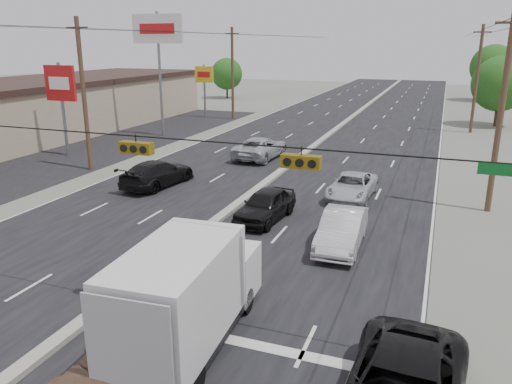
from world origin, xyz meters
TOP-DOWN VIEW (x-y plane):
  - ground at (0.00, 0.00)m, footprint 200.00×200.00m
  - road_surface at (0.00, 30.00)m, footprint 20.00×160.00m
  - center_median at (0.00, 30.00)m, footprint 0.50×160.00m
  - strip_mall at (-26.00, 25.00)m, footprint 12.00×42.00m
  - parking_lot at (-17.00, 25.00)m, footprint 10.00×42.00m
  - utility_pole_left_b at (-12.50, 15.00)m, footprint 1.60×0.30m
  - utility_pole_left_c at (-12.50, 40.00)m, footprint 1.60×0.30m
  - utility_pole_right_b at (12.50, 15.00)m, footprint 1.60×0.30m
  - utility_pole_right_c at (12.50, 40.00)m, footprint 1.60×0.30m
  - traffic_signals at (1.40, 0.00)m, footprint 25.00×0.30m
  - pole_sign_mid at (-17.00, 18.00)m, footprint 2.60×0.25m
  - pole_sign_billboard at (-14.50, 28.00)m, footprint 5.00×0.25m
  - pole_sign_far at (-16.00, 40.00)m, footprint 2.20×0.25m
  - tree_left_far at (-22.00, 60.00)m, footprint 4.80×4.80m
  - tree_right_mid at (15.00, 45.00)m, footprint 5.60×5.60m
  - tree_right_far at (16.00, 70.00)m, footprint 6.40×6.40m
  - box_truck at (3.65, -1.14)m, footprint 2.64×6.56m
  - tan_sedan at (3.00, -3.11)m, footprint 2.66×5.18m
  - red_sedan at (1.74, 3.23)m, footprint 1.75×4.04m
  - queue_car_a at (2.14, 9.65)m, footprint 2.22×4.62m
  - queue_car_b at (6.31, 7.60)m, footprint 1.78×4.77m
  - queue_car_c at (5.48, 14.74)m, footprint 2.44×4.94m
  - oncoming_near at (-6.02, 13.09)m, footprint 2.87×5.64m
  - oncoming_far at (-2.75, 22.37)m, footprint 3.01×5.90m

SIDE VIEW (x-z plane):
  - ground at x=0.00m, z-range 0.00..0.00m
  - road_surface at x=0.00m, z-range -0.01..0.01m
  - parking_lot at x=-17.00m, z-range -0.01..0.01m
  - center_median at x=0.00m, z-range 0.00..0.20m
  - red_sedan at x=1.74m, z-range 0.00..1.29m
  - queue_car_c at x=5.48m, z-range 0.00..1.35m
  - tan_sedan at x=3.00m, z-range 0.00..1.44m
  - queue_car_a at x=2.14m, z-range 0.00..1.52m
  - queue_car_b at x=6.31m, z-range 0.00..1.56m
  - oncoming_near at x=-6.02m, z-range 0.00..1.57m
  - oncoming_far at x=-2.75m, z-range 0.00..1.60m
  - box_truck at x=3.65m, z-range 0.04..3.30m
  - strip_mall at x=-26.00m, z-range 0.00..4.60m
  - tree_left_far at x=-22.00m, z-range 0.66..6.78m
  - tree_right_mid at x=15.00m, z-range 0.77..7.91m
  - pole_sign_far at x=-16.00m, z-range 1.41..7.41m
  - tree_right_far at x=16.00m, z-range 0.88..9.04m
  - utility_pole_left_b at x=-12.50m, z-range 0.11..10.11m
  - utility_pole_left_c at x=-12.50m, z-range 0.11..10.11m
  - utility_pole_right_b at x=12.50m, z-range 0.11..10.11m
  - utility_pole_right_c at x=12.50m, z-range 0.11..10.11m
  - pole_sign_mid at x=-17.00m, z-range 1.61..8.61m
  - traffic_signals at x=1.40m, z-range 5.22..5.77m
  - pole_sign_billboard at x=-14.50m, z-range 3.37..14.37m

